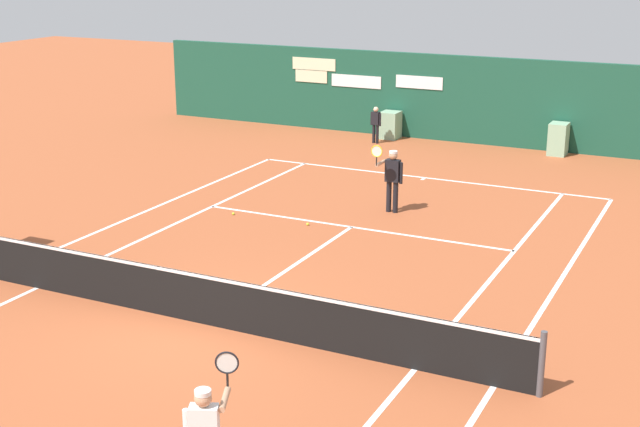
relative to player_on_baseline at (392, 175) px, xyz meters
The scene contains 7 objects.
ground_plane 7.49m from the player_on_baseline, 93.14° to the right, with size 80.00×80.00×0.01m.
tennis_net 8.01m from the player_on_baseline, 92.91° to the right, with size 12.10×0.10×1.07m.
sponsor_back_wall 9.01m from the player_on_baseline, 92.70° to the left, with size 25.00×1.02×2.98m.
player_on_baseline is the anchor object (origin of this frame).
ball_kid_right_post 8.30m from the player_on_baseline, 115.54° to the left, with size 0.42×0.21×1.27m.
tennis_ball_mid_court 4.15m from the player_on_baseline, 150.40° to the right, with size 0.07×0.07×0.07m, color #CCE033.
tennis_ball_near_service_line 2.58m from the player_on_baseline, 126.12° to the right, with size 0.07×0.07×0.07m, color #CCE033.
Camera 1 is at (8.27, -12.14, 6.52)m, focal length 49.24 mm.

